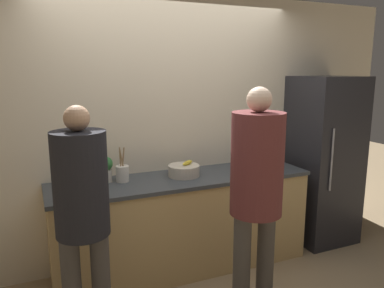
% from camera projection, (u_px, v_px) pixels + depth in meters
% --- Properties ---
extents(ground_plane, '(14.00, 14.00, 0.00)m').
position_uv_depth(ground_plane, '(199.00, 285.00, 3.32)').
color(ground_plane, '#9E8460').
extents(wall_back, '(5.20, 0.06, 2.60)m').
position_uv_depth(wall_back, '(170.00, 129.00, 3.68)').
color(wall_back, beige).
rests_on(wall_back, ground_plane).
extents(counter, '(2.42, 0.67, 0.90)m').
position_uv_depth(counter, '(183.00, 222.00, 3.56)').
color(counter, tan).
rests_on(counter, ground_plane).
extents(refrigerator, '(0.64, 0.66, 1.81)m').
position_uv_depth(refrigerator, '(323.00, 160.00, 4.10)').
color(refrigerator, '#232328').
rests_on(refrigerator, ground_plane).
extents(person_left, '(0.36, 0.36, 1.66)m').
position_uv_depth(person_left, '(82.00, 206.00, 2.47)').
color(person_left, '#4C4742').
rests_on(person_left, ground_plane).
extents(person_center, '(0.38, 0.38, 1.76)m').
position_uv_depth(person_center, '(256.00, 183.00, 2.69)').
color(person_center, '#4C4742').
rests_on(person_center, ground_plane).
extents(fruit_bowl, '(0.29, 0.29, 0.14)m').
position_uv_depth(fruit_bowl, '(184.00, 170.00, 3.48)').
color(fruit_bowl, beige).
rests_on(fruit_bowl, counter).
extents(utensil_crock, '(0.11, 0.11, 0.31)m').
position_uv_depth(utensil_crock, '(122.00, 173.00, 3.31)').
color(utensil_crock, silver).
rests_on(utensil_crock, counter).
extents(bottle_amber, '(0.07, 0.07, 0.21)m').
position_uv_depth(bottle_amber, '(100.00, 170.00, 3.39)').
color(bottle_amber, brown).
rests_on(bottle_amber, counter).
extents(cup_black, '(0.09, 0.09, 0.10)m').
position_uv_depth(cup_black, '(272.00, 162.00, 3.82)').
color(cup_black, '#28282D').
rests_on(cup_black, counter).
extents(potted_plant, '(0.13, 0.13, 0.23)m').
position_uv_depth(potted_plant, '(106.00, 168.00, 3.29)').
color(potted_plant, beige).
rests_on(potted_plant, counter).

